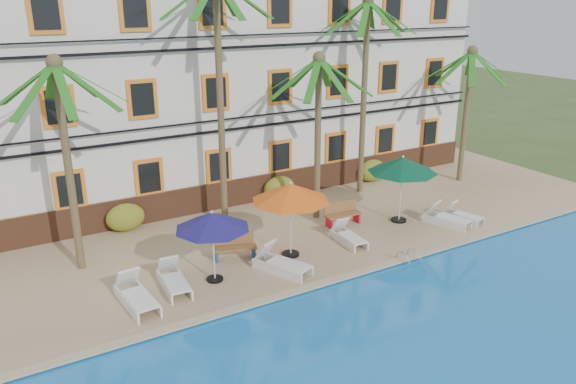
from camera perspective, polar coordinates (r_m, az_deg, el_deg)
ground at (r=19.68m, az=5.63°, el=-7.78°), size 100.00×100.00×0.00m
pool_deck at (r=23.46m, az=-1.55°, el=-2.75°), size 30.00×12.00×0.25m
swimming_pool at (r=15.43m, az=21.82°, el=-17.19°), size 26.00×12.00×0.20m
pool_coping at (r=18.92m, az=7.28°, el=-8.07°), size 30.00×0.35×0.06m
hotel_building at (r=26.45m, az=-7.02°, el=11.43°), size 25.40×6.44×10.22m
palm_a at (r=18.88m, az=-21.80°, el=5.36°), size 4.19×4.19×7.06m
palm_b at (r=21.29m, az=-7.01°, el=11.94°), size 4.19×4.19×9.55m
palm_c at (r=22.12m, az=3.08°, el=8.05°), size 4.19×4.19×6.72m
palm_d at (r=25.34m, az=7.83°, el=12.08°), size 4.19×4.19×8.79m
palm_e at (r=28.30m, az=17.81°, el=9.41°), size 4.19×4.19×6.53m
shrub_left at (r=22.70m, az=-16.19°, el=-2.49°), size 1.50×0.90×1.10m
shrub_mid at (r=25.09m, az=-0.90°, el=0.39°), size 1.50×0.90×1.10m
shrub_right at (r=27.96m, az=8.56°, el=2.18°), size 1.50×0.90×1.10m
umbrella_blue at (r=17.62m, az=-7.71°, el=-2.96°), size 2.41×2.41×2.41m
umbrella_red at (r=19.09m, az=0.29°, el=-0.08°), size 2.75×2.75×2.74m
umbrella_green at (r=22.58m, az=11.56°, el=2.68°), size 2.78×2.78×2.77m
lounger_a at (r=17.43m, az=-15.17°, el=-10.10°), size 0.87×2.11×0.98m
lounger_b at (r=18.09m, az=-11.55°, el=-8.73°), size 0.85×1.97×0.91m
lounger_c at (r=18.75m, az=-0.70°, el=-7.20°), size 1.48×2.14×0.95m
lounger_d at (r=20.97m, az=6.12°, el=-4.46°), size 0.73×1.78×0.83m
lounger_e at (r=23.36m, az=15.75°, el=-2.53°), size 1.25×1.97×0.88m
lounger_f at (r=23.92m, az=17.26°, el=-2.25°), size 0.98×1.72×0.77m
bench_left at (r=19.67m, az=-5.45°, el=-5.46°), size 1.57×0.93×0.93m
bench_right at (r=22.54m, az=5.53°, el=-2.15°), size 1.53×0.56×0.93m
pool_ladder at (r=20.07m, az=12.11°, el=-6.78°), size 0.54×0.74×0.74m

